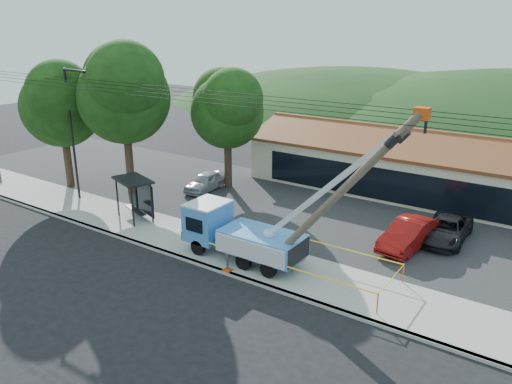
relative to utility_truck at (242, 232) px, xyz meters
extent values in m
plane|color=black|center=(-0.90, -3.76, -1.59)|extent=(120.00, 120.00, 0.00)
cube|color=#98978E|center=(-0.90, -1.66, -1.52)|extent=(60.00, 0.25, 0.15)
cube|color=#98978E|center=(-0.90, 0.24, -1.52)|extent=(60.00, 4.00, 0.15)
cube|color=#28282B|center=(-0.90, 8.24, -1.54)|extent=(60.00, 12.00, 0.10)
cube|color=#BEB797|center=(3.10, 16.24, 0.11)|extent=(22.00, 8.00, 3.40)
cube|color=black|center=(3.10, 12.22, -0.17)|extent=(18.04, 0.08, 2.21)
cube|color=brown|center=(3.10, 14.24, 2.31)|extent=(22.50, 4.53, 1.52)
cube|color=brown|center=(3.10, 18.24, 2.31)|extent=(22.50, 4.53, 1.52)
cube|color=brown|center=(3.10, 16.24, 2.96)|extent=(22.50, 0.30, 0.25)
cylinder|color=black|center=(-14.90, 1.24, 2.91)|extent=(0.16, 0.16, 9.00)
cylinder|color=black|center=(-14.00, 1.24, 7.31)|extent=(1.80, 0.14, 0.14)
cube|color=black|center=(-13.10, 1.24, 7.26)|extent=(0.50, 0.22, 0.15)
cylinder|color=#332316|center=(-12.90, 4.24, 0.94)|extent=(0.56, 0.56, 5.06)
sphere|color=#15390F|center=(-12.90, 4.24, 5.31)|extent=(6.30, 6.30, 6.30)
sphere|color=#15390F|center=(-14.16, 5.08, 6.46)|extent=(5.04, 5.04, 5.04)
sphere|color=#15390F|center=(-11.64, 3.40, 6.69)|extent=(5.04, 5.04, 5.04)
cylinder|color=#332316|center=(-17.90, 2.74, 0.61)|extent=(0.56, 0.56, 4.40)
sphere|color=#15390F|center=(-17.90, 2.74, 4.41)|extent=(5.70, 5.70, 5.70)
sphere|color=#15390F|center=(-19.04, 3.50, 5.41)|extent=(4.56, 4.56, 4.56)
sphere|color=#15390F|center=(-16.76, 1.98, 5.61)|extent=(4.56, 4.56, 4.56)
cylinder|color=#332316|center=(-7.90, 9.24, 0.50)|extent=(0.56, 0.56, 4.18)
sphere|color=#15390F|center=(-7.90, 9.24, 4.11)|extent=(5.25, 5.25, 5.25)
sphere|color=#15390F|center=(-8.95, 9.94, 5.06)|extent=(4.20, 4.20, 4.20)
sphere|color=#15390F|center=(-6.85, 8.54, 5.25)|extent=(4.20, 4.20, 4.20)
ellipsoid|color=#143513|center=(-15.90, 51.24, -1.59)|extent=(78.40, 56.00, 28.00)
cylinder|color=black|center=(-0.90, -0.66, 6.54)|extent=(60.00, 0.02, 0.02)
cylinder|color=black|center=(-0.90, -0.16, 6.66)|extent=(60.00, 0.02, 0.02)
cylinder|color=black|center=(-0.90, 0.34, 6.78)|extent=(60.00, 0.02, 0.02)
cylinder|color=black|center=(-0.90, 0.74, 6.90)|extent=(60.00, 0.02, 0.02)
cylinder|color=black|center=(-2.13, -0.96, -1.04)|extent=(0.83, 0.28, 0.83)
cylinder|color=black|center=(-2.13, 0.96, -1.04)|extent=(0.83, 0.28, 0.83)
cylinder|color=black|center=(0.80, -0.96, -1.04)|extent=(0.83, 0.28, 0.83)
cylinder|color=black|center=(0.80, 0.96, -1.04)|extent=(0.83, 0.28, 0.83)
cylinder|color=black|center=(2.27, -0.96, -1.04)|extent=(0.83, 0.28, 0.83)
cylinder|color=black|center=(2.27, 0.96, -1.04)|extent=(0.83, 0.28, 0.83)
cube|color=black|center=(0.25, 0.00, -0.81)|extent=(6.05, 0.92, 0.23)
cube|color=#3A7CCE|center=(-2.22, 0.00, 0.10)|extent=(1.83, 2.20, 1.93)
cube|color=silver|center=(-2.22, 0.00, 1.11)|extent=(1.83, 2.20, 0.11)
cube|color=black|center=(-3.09, 0.00, 0.24)|extent=(0.07, 1.65, 0.83)
cube|color=gray|center=(-3.19, 0.00, -0.63)|extent=(0.14, 2.11, 0.46)
cube|color=#3A7CCE|center=(1.26, 0.00, -0.26)|extent=(4.22, 2.20, 1.10)
cylinder|color=silver|center=(1.72, 0.00, 0.15)|extent=(0.64, 0.64, 0.55)
cube|color=silver|center=(5.12, 0.00, 3.66)|extent=(6.97, 0.26, 6.75)
cube|color=gray|center=(5.39, 0.00, 3.89)|extent=(4.19, 0.17, 4.06)
cube|color=#D2440B|center=(8.52, -0.18, 6.94)|extent=(0.55, 0.46, 0.46)
cube|color=#D2440B|center=(0.25, -1.56, -1.42)|extent=(0.41, 0.41, 0.07)
cube|color=#D2440B|center=(2.64, 1.56, -1.42)|extent=(0.41, 0.41, 0.07)
cylinder|color=brown|center=(5.04, -0.32, 2.75)|extent=(7.22, 0.36, 8.61)
cube|color=brown|center=(7.95, -0.32, 6.25)|extent=(0.19, 2.00, 0.19)
cylinder|color=black|center=(7.73, 0.24, 5.92)|extent=(0.66, 0.40, 0.68)
cylinder|color=black|center=(7.73, -0.87, 5.92)|extent=(0.66, 0.40, 0.68)
cylinder|color=black|center=(-9.95, 0.47, -0.20)|extent=(0.13, 0.13, 2.48)
cylinder|color=black|center=(-7.79, -0.25, -0.20)|extent=(0.13, 0.13, 2.48)
cylinder|color=black|center=(-9.55, 1.64, -0.20)|extent=(0.13, 0.13, 2.48)
cylinder|color=black|center=(-7.40, 0.92, -0.20)|extent=(0.13, 0.13, 2.48)
cube|color=black|center=(-8.67, 0.70, 1.09)|extent=(3.07, 2.42, 0.12)
cube|color=black|center=(-8.46, 1.33, -0.20)|extent=(2.37, 0.84, 2.07)
cube|color=black|center=(-8.67, 0.70, -0.87)|extent=(2.29, 1.11, 0.08)
cylinder|color=#D2440B|center=(-2.13, -1.06, -0.97)|extent=(0.06, 0.06, 0.96)
cylinder|color=#D2440B|center=(7.77, -1.06, -0.97)|extent=(0.06, 0.06, 0.96)
cylinder|color=#D2440B|center=(7.77, 2.19, -0.97)|extent=(0.06, 0.06, 0.96)
cylinder|color=#D2440B|center=(-2.13, 2.19, -0.97)|extent=(0.06, 0.06, 0.96)
cube|color=yellow|center=(2.82, -1.06, -0.54)|extent=(9.89, 0.01, 0.06)
cube|color=yellow|center=(7.77, 0.57, -0.54)|extent=(0.01, 3.25, 0.06)
cube|color=yellow|center=(2.82, 2.19, -0.54)|extent=(9.89, 0.01, 0.06)
cube|color=yellow|center=(-2.13, 0.57, -0.54)|extent=(0.01, 3.25, 0.06)
imported|color=#AEB1B6|center=(-8.78, 7.62, -1.59)|extent=(1.95, 4.05, 1.33)
imported|color=maroon|center=(6.68, 6.24, -1.59)|extent=(2.22, 4.83, 1.54)
imported|color=black|center=(8.12, 8.35, -1.59)|extent=(2.25, 4.76, 1.31)
camera|label=1|loc=(13.84, -18.99, 10.13)|focal=35.00mm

